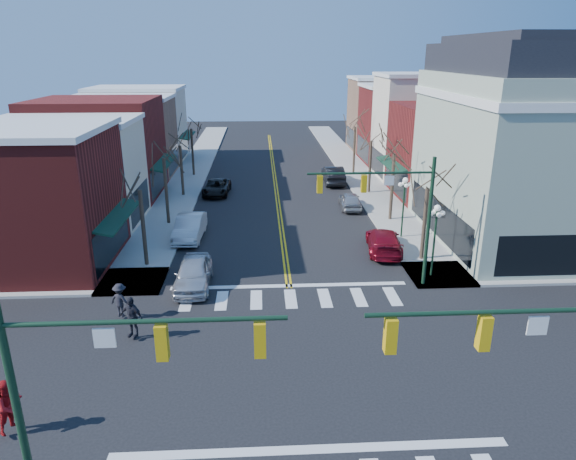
{
  "coord_description": "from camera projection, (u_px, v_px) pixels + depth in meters",
  "views": [
    {
      "loc": [
        -1.47,
        -17.94,
        12.21
      ],
      "look_at": [
        0.02,
        9.16,
        2.8
      ],
      "focal_mm": 32.0,
      "sensor_mm": 36.0,
      "label": 1
    }
  ],
  "objects": [
    {
      "name": "tree_left_d",
      "position": [
        193.0,
        153.0,
        52.78
      ],
      "size": [
        0.24,
        0.24,
        4.9
      ],
      "primitive_type": "cylinder",
      "color": "#382B21",
      "rests_on": "ground"
    },
    {
      "name": "car_left_mid",
      "position": [
        190.0,
        227.0,
        35.32
      ],
      "size": [
        1.94,
        5.04,
        1.64
      ],
      "primitive_type": "imported",
      "rotation": [
        0.0,
        0.0,
        -0.04
      ],
      "color": "silver",
      "rests_on": "ground"
    },
    {
      "name": "tree_right_d",
      "position": [
        354.0,
        151.0,
        53.64
      ],
      "size": [
        0.24,
        0.24,
        4.97
      ],
      "primitive_type": "cylinder",
      "color": "#382B21",
      "rests_on": "ground"
    },
    {
      "name": "tree_left_b",
      "position": [
        166.0,
        192.0,
        37.66
      ],
      "size": [
        0.24,
        0.24,
        5.04
      ],
      "primitive_type": "cylinder",
      "color": "#382B21",
      "rests_on": "ground"
    },
    {
      "name": "lamppost_midblock",
      "position": [
        404.0,
        197.0,
        34.61
      ],
      "size": [
        0.36,
        0.36,
        4.33
      ],
      "color": "#14331E",
      "rests_on": "ground"
    },
    {
      "name": "pedestrian_red_b",
      "position": [
        9.0,
        405.0,
        17.06
      ],
      "size": [
        1.05,
        1.15,
        1.9
      ],
      "primitive_type": "imported",
      "rotation": [
        0.0,
        0.0,
        1.11
      ],
      "color": "#A91215",
      "rests_on": "sidewalk_left"
    },
    {
      "name": "pedestrian_dark_b",
      "position": [
        120.0,
        300.0,
        24.53
      ],
      "size": [
        1.26,
        1.0,
        1.7
      ],
      "primitive_type": "imported",
      "rotation": [
        0.0,
        0.0,
        2.75
      ],
      "color": "black",
      "rests_on": "sidewalk_left"
    },
    {
      "name": "bldg_left_tan",
      "position": [
        123.0,
        138.0,
        52.64
      ],
      "size": [
        10.0,
        7.5,
        7.8
      ],
      "primitive_type": "cube",
      "color": "#A07458",
      "rests_on": "ground"
    },
    {
      "name": "bldg_right_stucco",
      "position": [
        428.0,
        128.0,
        51.77
      ],
      "size": [
        10.0,
        7.0,
        10.0
      ],
      "primitive_type": "cube",
      "color": "beige",
      "rests_on": "ground"
    },
    {
      "name": "car_right_near",
      "position": [
        384.0,
        241.0,
        33.01
      ],
      "size": [
        2.68,
        5.28,
        1.47
      ],
      "primitive_type": "imported",
      "rotation": [
        0.0,
        0.0,
        3.01
      ],
      "color": "maroon",
      "rests_on": "ground"
    },
    {
      "name": "car_right_far",
      "position": [
        333.0,
        175.0,
        50.27
      ],
      "size": [
        1.83,
        5.2,
        1.71
      ],
      "primitive_type": "imported",
      "rotation": [
        0.0,
        0.0,
        3.14
      ],
      "color": "black",
      "rests_on": "ground"
    },
    {
      "name": "car_right_mid",
      "position": [
        350.0,
        201.0,
        42.16
      ],
      "size": [
        1.8,
        4.11,
        1.38
      ],
      "primitive_type": "imported",
      "rotation": [
        0.0,
        0.0,
        3.1
      ],
      "color": "#A4A4A8",
      "rests_on": "ground"
    },
    {
      "name": "bldg_left_brick_b",
      "position": [
        99.0,
        149.0,
        44.74
      ],
      "size": [
        10.0,
        9.0,
        8.5
      ],
      "primitive_type": "cube",
      "color": "maroon",
      "rests_on": "ground"
    },
    {
      "name": "traffic_mast_far_right",
      "position": [
        395.0,
        205.0,
        26.73
      ],
      "size": [
        6.6,
        0.28,
        7.2
      ],
      "color": "#14331E",
      "rests_on": "ground"
    },
    {
      "name": "bldg_right_brick_b",
      "position": [
        407.0,
        125.0,
        59.09
      ],
      "size": [
        10.0,
        8.0,
        8.5
      ],
      "primitive_type": "cube",
      "color": "maroon",
      "rests_on": "ground"
    },
    {
      "name": "tree_left_a",
      "position": [
        144.0,
        229.0,
        30.16
      ],
      "size": [
        0.24,
        0.24,
        4.76
      ],
      "primitive_type": "cylinder",
      "color": "#382B21",
      "rests_on": "ground"
    },
    {
      "name": "tree_right_c",
      "position": [
        370.0,
        168.0,
        46.12
      ],
      "size": [
        0.24,
        0.24,
        4.83
      ],
      "primitive_type": "cylinder",
      "color": "#382B21",
      "rests_on": "ground"
    },
    {
      "name": "sidewalk_right",
      "position": [
        391.0,
        216.0,
        40.3
      ],
      "size": [
        3.5,
        70.0,
        0.15
      ],
      "primitive_type": "cube",
      "color": "#9E9B93",
      "rests_on": "ground"
    },
    {
      "name": "victorian_corner",
      "position": [
        536.0,
        143.0,
        33.36
      ],
      "size": [
        12.25,
        14.25,
        13.3
      ],
      "color": "#9BA993",
      "rests_on": "ground"
    },
    {
      "name": "car_left_far",
      "position": [
        217.0,
        187.0,
        46.4
      ],
      "size": [
        2.51,
        4.89,
        1.32
      ],
      "primitive_type": "imported",
      "rotation": [
        0.0,
        0.0,
        -0.07
      ],
      "color": "black",
      "rests_on": "ground"
    },
    {
      "name": "sidewalk_left",
      "position": [
        166.0,
        219.0,
        39.39
      ],
      "size": [
        3.5,
        70.0,
        0.15
      ],
      "primitive_type": "cube",
      "color": "#9E9B93",
      "rests_on": "ground"
    },
    {
      "name": "bldg_right_brick_a",
      "position": [
        454.0,
        152.0,
        44.79
      ],
      "size": [
        10.0,
        8.5,
        8.0
      ],
      "primitive_type": "cube",
      "color": "maroon",
      "rests_on": "ground"
    },
    {
      "name": "pedestrian_dark_a",
      "position": [
        132.0,
        317.0,
        22.75
      ],
      "size": [
        1.23,
        0.89,
        1.93
      ],
      "primitive_type": "imported",
      "rotation": [
        0.0,
        0.0,
        -0.42
      ],
      "color": "black",
      "rests_on": "sidewalk_left"
    },
    {
      "name": "bldg_left_stucco_b",
      "position": [
        139.0,
        126.0,
        59.89
      ],
      "size": [
        10.0,
        8.0,
        8.2
      ],
      "primitive_type": "cube",
      "color": "beige",
      "rests_on": "ground"
    },
    {
      "name": "traffic_mast_near_left",
      "position": [
        93.0,
        386.0,
        12.19
      ],
      "size": [
        6.6,
        0.28,
        7.2
      ],
      "color": "#14331E",
      "rests_on": "ground"
    },
    {
      "name": "lamppost_corner",
      "position": [
        435.0,
        228.0,
        28.48
      ],
      "size": [
        0.36,
        0.36,
        4.33
      ],
      "color": "#14331E",
      "rests_on": "ground"
    },
    {
      "name": "bldg_right_tan",
      "position": [
        390.0,
        115.0,
        66.56
      ],
      "size": [
        10.0,
        8.0,
        9.0
      ],
      "primitive_type": "cube",
      "color": "#A07458",
      "rests_on": "ground"
    },
    {
      "name": "bldg_left_brick_a",
      "position": [
        21.0,
        201.0,
        29.97
      ],
      "size": [
        10.0,
        8.5,
        8.0
      ],
      "primitive_type": "cube",
      "color": "maroon",
      "rests_on": "ground"
    },
    {
      "name": "tree_right_b",
      "position": [
        392.0,
        188.0,
        38.51
      ],
      "size": [
        0.24,
        0.24,
        5.18
      ],
      "primitive_type": "cylinder",
      "color": "#382B21",
      "rests_on": "ground"
    },
    {
      "name": "car_left_near",
      "position": [
        193.0,
        273.0,
        28.02
      ],
      "size": [
        1.92,
        4.7,
        1.6
      ],
      "primitive_type": "imported",
      "rotation": [
        0.0,
        0.0,
        0.01
      ],
      "color": "silver",
      "rests_on": "ground"
    },
    {
      "name": "ground",
      "position": [
        300.0,
        368.0,
        21.0
      ],
      "size": [
        160.0,
        160.0,
        0.0
      ],
      "primitive_type": "plane",
      "color": "black",
      "rests_on": "ground"
    },
    {
      "name": "bldg_left_stucco_a",
      "position": [
        68.0,
        175.0,
        37.36
      ],
      "size": [
        10.0,
        7.0,
        7.5
      ],
      "primitive_type": "cube",
      "color": "beige",
      "rests_on": "ground"
    },
    {
      "name": "traffic_mast_near_right",
      "position": [
        546.0,
        371.0,
        12.77
      ],
      "size": [
        6.6,
        0.28,
        7.2
      ],
      "color": "#14331E",
      "rests_on": "ground"
    },
    {
      "name": "tree_right_a",
      "position": [
        424.0,
        225.0,
        31.06
      ],
      "size": [
        0.24,
        0.24,
        4.62
      ],
      "primitive_type": "cylinder",
      "color": "#382B21",
      "rests_on": "ground"
    },
    {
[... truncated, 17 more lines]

